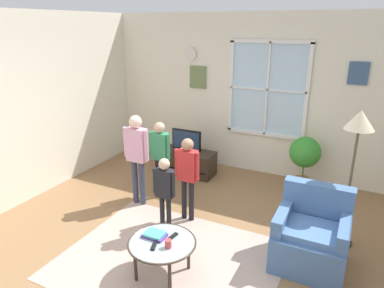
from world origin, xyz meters
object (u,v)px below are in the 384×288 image
object	(u,v)px
floor_lamp	(358,134)
potted_plant_by_window	(305,155)
armchair	(311,237)
book_stack	(155,235)
coffee_table	(162,244)
person_pink_shirt	(137,150)
remote_near_cup	(154,246)
person_black_shirt	(165,187)
cup	(168,244)
television	(187,140)
tv_stand	(187,162)
person_green_shirt	(160,150)
remote_near_books	(173,236)
person_red_shirt	(188,170)

from	to	relation	value
floor_lamp	potted_plant_by_window	bearing A→B (deg)	117.79
armchair	book_stack	size ratio (longest dim) A/B	3.51
armchair	floor_lamp	size ratio (longest dim) A/B	0.52
armchair	coffee_table	xyz separation A→B (m)	(-1.37, -0.91, 0.06)
person_pink_shirt	floor_lamp	xyz separation A→B (m)	(2.81, 0.27, 0.55)
remote_near_cup	floor_lamp	world-z (taller)	floor_lamp
book_stack	person_black_shirt	xyz separation A→B (m)	(-0.25, 0.66, 0.21)
armchair	remote_near_cup	size ratio (longest dim) A/B	6.21
person_pink_shirt	potted_plant_by_window	xyz separation A→B (m)	(2.10, 1.61, -0.27)
cup	remote_near_cup	world-z (taller)	cup
television	person_pink_shirt	size ratio (longest dim) A/B	0.40
armchair	floor_lamp	xyz separation A→B (m)	(0.30, 0.56, 1.08)
tv_stand	coffee_table	size ratio (longest dim) A/B	1.40
tv_stand	floor_lamp	size ratio (longest dim) A/B	0.60
television	floor_lamp	size ratio (longest dim) A/B	0.32
armchair	person_green_shirt	xyz separation A→B (m)	(-2.35, 0.67, 0.42)
television	person_pink_shirt	world-z (taller)	person_pink_shirt
person_black_shirt	person_pink_shirt	xyz separation A→B (m)	(-0.76, 0.50, 0.21)
television	remote_near_cup	bearing A→B (deg)	-69.59
potted_plant_by_window	remote_near_books	bearing A→B (deg)	-108.62
remote_near_books	remote_near_cup	bearing A→B (deg)	-111.34
armchair	potted_plant_by_window	bearing A→B (deg)	102.07
armchair	person_pink_shirt	distance (m)	2.58
coffee_table	potted_plant_by_window	bearing A→B (deg)	71.06
coffee_table	person_black_shirt	distance (m)	0.84
remote_near_cup	person_green_shirt	world-z (taller)	person_green_shirt
person_red_shirt	television	bearing A→B (deg)	117.78
book_stack	person_green_shirt	bearing A→B (deg)	119.09
person_black_shirt	cup	bearing A→B (deg)	-57.51
person_pink_shirt	armchair	bearing A→B (deg)	-6.72
television	floor_lamp	bearing A→B (deg)	-21.27
coffee_table	cup	size ratio (longest dim) A/B	8.25
book_stack	cup	xyz separation A→B (m)	(0.23, -0.10, 0.02)
armchair	potted_plant_by_window	xyz separation A→B (m)	(-0.41, 1.90, 0.26)
tv_stand	person_red_shirt	xyz separation A→B (m)	(0.73, -1.39, 0.52)
coffee_table	remote_near_books	distance (m)	0.14
tv_stand	person_green_shirt	size ratio (longest dim) A/B	0.85
tv_stand	potted_plant_by_window	bearing A→B (deg)	8.50
potted_plant_by_window	television	bearing A→B (deg)	-171.43
television	tv_stand	bearing A→B (deg)	90.00
tv_stand	remote_near_cup	xyz separation A→B (m)	(0.98, -2.63, 0.21)
coffee_table	person_red_shirt	xyz separation A→B (m)	(-0.27, 1.12, 0.35)
cup	remote_near_books	world-z (taller)	cup
television	person_pink_shirt	distance (m)	1.33
tv_stand	floor_lamp	bearing A→B (deg)	-21.32
coffee_table	person_black_shirt	bearing A→B (deg)	118.16
television	armchair	xyz separation A→B (m)	(2.38, -1.60, -0.30)
tv_stand	person_black_shirt	bearing A→B (deg)	-70.87
coffee_table	book_stack	xyz separation A→B (m)	(-0.12, 0.05, 0.05)
coffee_table	cup	bearing A→B (deg)	-26.57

